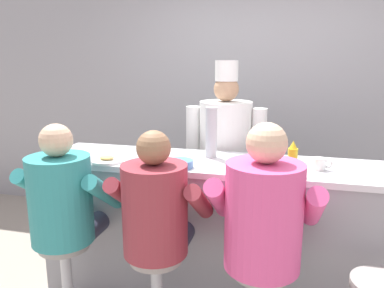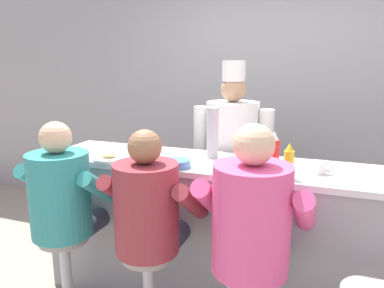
{
  "view_description": "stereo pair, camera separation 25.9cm",
  "coord_description": "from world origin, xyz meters",
  "px_view_note": "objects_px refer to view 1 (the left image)",
  "views": [
    {
      "loc": [
        0.27,
        -2.17,
        1.73
      ],
      "look_at": [
        -0.36,
        0.28,
        1.17
      ],
      "focal_mm": 35.0,
      "sensor_mm": 36.0,
      "label": 1
    },
    {
      "loc": [
        0.52,
        -2.1,
        1.73
      ],
      "look_at": [
        -0.36,
        0.28,
        1.17
      ],
      "focal_mm": 35.0,
      "sensor_mm": 36.0,
      "label": 2
    }
  ],
  "objects_px": {
    "cereal_bowl": "(180,164)",
    "diner_seated_pink": "(264,220)",
    "diner_seated_teal": "(64,204)",
    "cook_in_whites_near": "(225,154)",
    "diner_seated_maroon": "(157,215)",
    "ketchup_bottle_red": "(275,149)",
    "breakfast_plate": "(107,160)",
    "cup_stack_steel": "(211,132)",
    "coffee_mug_white": "(320,164)",
    "mustard_bottle_yellow": "(292,159)"
  },
  "relations": [
    {
      "from": "ketchup_bottle_red",
      "to": "diner_seated_teal",
      "type": "height_order",
      "value": "diner_seated_teal"
    },
    {
      "from": "breakfast_plate",
      "to": "coffee_mug_white",
      "type": "height_order",
      "value": "coffee_mug_white"
    },
    {
      "from": "diner_seated_teal",
      "to": "cook_in_whites_near",
      "type": "relative_size",
      "value": 0.79
    },
    {
      "from": "ketchup_bottle_red",
      "to": "coffee_mug_white",
      "type": "distance_m",
      "value": 0.3
    },
    {
      "from": "diner_seated_teal",
      "to": "diner_seated_maroon",
      "type": "xyz_separation_m",
      "value": [
        0.61,
        -0.0,
        -0.01
      ]
    },
    {
      "from": "coffee_mug_white",
      "to": "diner_seated_pink",
      "type": "height_order",
      "value": "diner_seated_pink"
    },
    {
      "from": "ketchup_bottle_red",
      "to": "cook_in_whites_near",
      "type": "xyz_separation_m",
      "value": [
        -0.43,
        0.61,
        -0.21
      ]
    },
    {
      "from": "diner_seated_maroon",
      "to": "cup_stack_steel",
      "type": "bearing_deg",
      "value": 74.15
    },
    {
      "from": "cup_stack_steel",
      "to": "diner_seated_teal",
      "type": "height_order",
      "value": "cup_stack_steel"
    },
    {
      "from": "diner_seated_teal",
      "to": "cook_in_whites_near",
      "type": "height_order",
      "value": "cook_in_whites_near"
    },
    {
      "from": "diner_seated_teal",
      "to": "diner_seated_pink",
      "type": "bearing_deg",
      "value": 0.14
    },
    {
      "from": "cereal_bowl",
      "to": "coffee_mug_white",
      "type": "height_order",
      "value": "coffee_mug_white"
    },
    {
      "from": "diner_seated_maroon",
      "to": "diner_seated_pink",
      "type": "distance_m",
      "value": 0.61
    },
    {
      "from": "cereal_bowl",
      "to": "diner_seated_pink",
      "type": "distance_m",
      "value": 0.69
    },
    {
      "from": "coffee_mug_white",
      "to": "cup_stack_steel",
      "type": "distance_m",
      "value": 0.77
    },
    {
      "from": "cup_stack_steel",
      "to": "cereal_bowl",
      "type": "bearing_deg",
      "value": -114.15
    },
    {
      "from": "cereal_bowl",
      "to": "diner_seated_pink",
      "type": "height_order",
      "value": "diner_seated_pink"
    },
    {
      "from": "ketchup_bottle_red",
      "to": "mustard_bottle_yellow",
      "type": "relative_size",
      "value": 1.16
    },
    {
      "from": "cereal_bowl",
      "to": "mustard_bottle_yellow",
      "type": "bearing_deg",
      "value": 0.66
    },
    {
      "from": "coffee_mug_white",
      "to": "diner_seated_teal",
      "type": "distance_m",
      "value": 1.64
    },
    {
      "from": "breakfast_plate",
      "to": "diner_seated_pink",
      "type": "relative_size",
      "value": 0.16
    },
    {
      "from": "mustard_bottle_yellow",
      "to": "diner_seated_teal",
      "type": "distance_m",
      "value": 1.44
    },
    {
      "from": "diner_seated_maroon",
      "to": "ketchup_bottle_red",
      "type": "bearing_deg",
      "value": 39.28
    },
    {
      "from": "coffee_mug_white",
      "to": "cook_in_whites_near",
      "type": "relative_size",
      "value": 0.07
    },
    {
      "from": "mustard_bottle_yellow",
      "to": "cereal_bowl",
      "type": "xyz_separation_m",
      "value": [
        -0.71,
        -0.01,
        -0.07
      ]
    },
    {
      "from": "cook_in_whites_near",
      "to": "breakfast_plate",
      "type": "bearing_deg",
      "value": -131.38
    },
    {
      "from": "breakfast_plate",
      "to": "cup_stack_steel",
      "type": "bearing_deg",
      "value": 24.97
    },
    {
      "from": "cereal_bowl",
      "to": "coffee_mug_white",
      "type": "bearing_deg",
      "value": 11.07
    },
    {
      "from": "diner_seated_teal",
      "to": "cook_in_whites_near",
      "type": "bearing_deg",
      "value": 53.93
    },
    {
      "from": "mustard_bottle_yellow",
      "to": "cereal_bowl",
      "type": "height_order",
      "value": "mustard_bottle_yellow"
    },
    {
      "from": "cook_in_whites_near",
      "to": "cereal_bowl",
      "type": "bearing_deg",
      "value": -101.88
    },
    {
      "from": "ketchup_bottle_red",
      "to": "diner_seated_maroon",
      "type": "distance_m",
      "value": 0.88
    },
    {
      "from": "mustard_bottle_yellow",
      "to": "cereal_bowl",
      "type": "bearing_deg",
      "value": -179.34
    },
    {
      "from": "diner_seated_maroon",
      "to": "cook_in_whites_near",
      "type": "relative_size",
      "value": 0.78
    },
    {
      "from": "breakfast_plate",
      "to": "ketchup_bottle_red",
      "type": "bearing_deg",
      "value": 9.06
    },
    {
      "from": "diner_seated_teal",
      "to": "diner_seated_maroon",
      "type": "bearing_deg",
      "value": -0.06
    },
    {
      "from": "diner_seated_pink",
      "to": "cook_in_whites_near",
      "type": "bearing_deg",
      "value": 109.59
    },
    {
      "from": "breakfast_plate",
      "to": "cook_in_whites_near",
      "type": "distance_m",
      "value": 1.06
    },
    {
      "from": "breakfast_plate",
      "to": "cup_stack_steel",
      "type": "height_order",
      "value": "cup_stack_steel"
    },
    {
      "from": "diner_seated_teal",
      "to": "diner_seated_maroon",
      "type": "height_order",
      "value": "diner_seated_teal"
    },
    {
      "from": "diner_seated_pink",
      "to": "cup_stack_steel",
      "type": "bearing_deg",
      "value": 123.26
    },
    {
      "from": "cook_in_whites_near",
      "to": "diner_seated_pink",
      "type": "bearing_deg",
      "value": -70.41
    },
    {
      "from": "diner_seated_pink",
      "to": "coffee_mug_white",
      "type": "bearing_deg",
      "value": 58.36
    },
    {
      "from": "cup_stack_steel",
      "to": "diner_seated_teal",
      "type": "distance_m",
      "value": 1.1
    },
    {
      "from": "ketchup_bottle_red",
      "to": "coffee_mug_white",
      "type": "relative_size",
      "value": 1.98
    },
    {
      "from": "mustard_bottle_yellow",
      "to": "diner_seated_teal",
      "type": "bearing_deg",
      "value": -165.72
    },
    {
      "from": "mustard_bottle_yellow",
      "to": "cook_in_whites_near",
      "type": "height_order",
      "value": "cook_in_whites_near"
    },
    {
      "from": "breakfast_plate",
      "to": "cup_stack_steel",
      "type": "xyz_separation_m",
      "value": [
        0.67,
        0.31,
        0.17
      ]
    },
    {
      "from": "diner_seated_maroon",
      "to": "mustard_bottle_yellow",
      "type": "bearing_deg",
      "value": 24.84
    },
    {
      "from": "ketchup_bottle_red",
      "to": "breakfast_plate",
      "type": "height_order",
      "value": "ketchup_bottle_red"
    }
  ]
}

